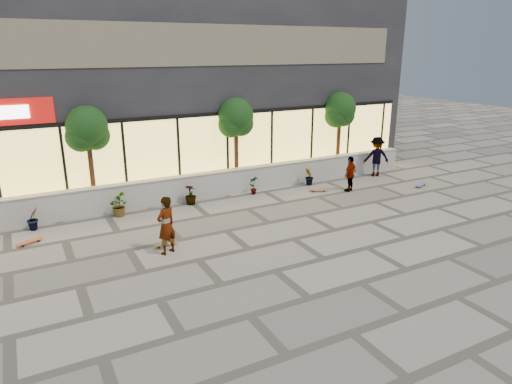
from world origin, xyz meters
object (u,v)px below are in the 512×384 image
skateboard_left (30,241)px  skateboard_right_near (319,190)px  tree_mideast (236,120)px  skateboard_center (166,244)px  skater_right_far (376,157)px  skateboard_right_far (421,185)px  skater_center (166,225)px  tree_east (340,112)px  tree_midwest (87,131)px  skater_right_near (350,174)px

skateboard_left → skateboard_right_near: size_ratio=1.03×
tree_mideast → skateboard_center: (-4.69, -4.68, -2.91)m
skater_right_far → skateboard_right_far: skater_right_far is taller
skater_center → skateboard_left: bearing=-62.6°
tree_east → skateboard_center: tree_east is taller
tree_midwest → skater_right_far: size_ratio=2.07×
tree_midwest → tree_mideast: bearing=0.0°
tree_east → skateboard_right_near: size_ratio=4.92×
skater_right_near → skateboard_right_near: 1.50m
tree_midwest → tree_east: same height
skater_right_far → skateboard_center: size_ratio=2.58×
tree_mideast → skateboard_center: 7.24m
skater_right_far → tree_midwest: bearing=17.8°
tree_midwest → skateboard_center: bearing=-74.3°
tree_midwest → skater_right_far: 12.96m
tree_midwest → skateboard_center: size_ratio=5.33×
skateboard_left → skateboard_right_far: (15.71, -1.22, 0.00)m
skateboard_left → skateboard_center: bearing=-53.8°
tree_mideast → skateboard_center: size_ratio=5.33×
skater_center → tree_east: bearing=-179.5°
skateboard_left → skateboard_right_far: skateboard_right_far is taller
tree_midwest → skateboard_center: 5.67m
skater_right_near → skater_right_far: (2.69, 1.39, 0.18)m
tree_mideast → skateboard_left: bearing=-163.4°
tree_east → skater_right_near: size_ratio=2.56×
tree_east → skater_center: size_ratio=2.20×
tree_east → skater_center: (-10.27, -5.18, -2.10)m
skater_right_far → tree_mideast: bearing=12.3°
tree_mideast → skateboard_right_far: bearing=-27.0°
tree_midwest → tree_mideast: size_ratio=1.00×
skateboard_center → skateboard_right_near: size_ratio=0.92×
skater_center → skater_right_far: bearing=172.0°
skater_center → skateboard_center: bearing=-126.1°
skateboard_center → skateboard_left: (-3.72, 2.18, 0.01)m
skater_center → skater_right_far: 12.10m
tree_east → skateboard_left: size_ratio=4.77×
skater_right_near → skateboard_right_far: (3.26, -0.94, -0.68)m
tree_mideast → skater_right_near: 5.38m
skateboard_right_near → skater_center: bearing=-135.9°
tree_midwest → tree_east: (11.50, 0.00, 0.00)m
skateboard_right_near → tree_east: bearing=62.9°
skater_right_near → skater_right_far: bearing=-176.5°
tree_mideast → skater_center: size_ratio=2.20×
tree_mideast → skater_right_far: 7.16m
skateboard_center → skateboard_right_far: skateboard_right_far is taller
tree_midwest → skateboard_left: 4.53m
skater_center → skateboard_left: size_ratio=2.17×
tree_east → skateboard_right_near: tree_east is taller
tree_east → skateboard_left: bearing=-169.8°
tree_mideast → tree_east: 5.50m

